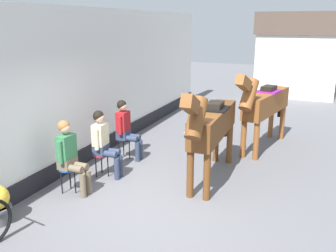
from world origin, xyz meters
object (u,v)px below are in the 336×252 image
saddled_horse_near (212,125)px  seated_visitor_near (70,153)px  spare_stool_white (190,135)px  seated_visitor_middle (103,140)px  seated_visitor_far (126,127)px  saddled_horse_far (265,104)px

saddled_horse_near → seated_visitor_near: bearing=-145.9°
seated_visitor_near → spare_stool_white: size_ratio=3.02×
seated_visitor_middle → spare_stool_white: 2.48m
seated_visitor_near → spare_stool_white: (1.29, 3.07, -0.38)m
seated_visitor_near → seated_visitor_far: bearing=87.3°
seated_visitor_far → saddled_horse_near: bearing=-11.8°
seated_visitor_far → spare_stool_white: seated_visitor_far is taller
saddled_horse_near → spare_stool_white: (-0.95, 1.55, -0.76)m
saddled_horse_near → spare_stool_white: size_ratio=6.52×
seated_visitor_far → spare_stool_white: size_ratio=3.02×
seated_visitor_far → spare_stool_white: (1.19, 1.10, -0.38)m
seated_visitor_near → saddled_horse_far: (2.91, 3.88, 0.38)m
seated_visitor_far → saddled_horse_near: size_ratio=0.46×
seated_visitor_near → saddled_horse_far: size_ratio=0.47×
seated_visitor_far → saddled_horse_far: 3.43m
saddled_horse_near → saddled_horse_far: bearing=74.1°
seated_visitor_middle → saddled_horse_far: 4.08m
seated_visitor_far → saddled_horse_far: (2.82, 1.92, 0.38)m
seated_visitor_near → saddled_horse_far: 4.87m
seated_visitor_middle → saddled_horse_near: saddled_horse_near is taller
seated_visitor_middle → seated_visitor_far: size_ratio=1.00×
saddled_horse_far → spare_stool_white: size_ratio=6.44×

